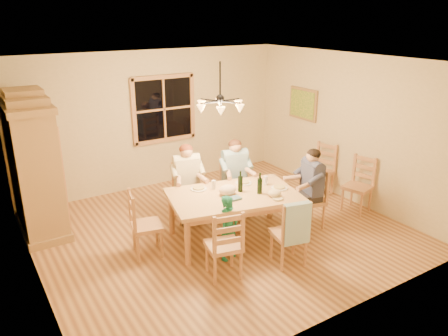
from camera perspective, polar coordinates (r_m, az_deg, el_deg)
floor at (r=7.17m, az=-0.45°, el=-8.24°), size 5.50×5.50×0.00m
ceiling at (r=6.37m, az=-0.52°, el=13.78°), size 5.50×5.00×0.02m
wall_back at (r=8.80m, az=-9.09°, el=6.24°), size 5.50×0.02×2.70m
wall_left at (r=5.79m, az=-24.39°, el=-2.41°), size 0.02×5.00×2.70m
wall_right at (r=8.36m, az=15.86°, el=5.04°), size 0.02×5.00×2.70m
window at (r=8.80m, az=-7.86°, el=7.64°), size 1.30×0.06×1.30m
painting at (r=9.11m, az=10.28°, el=8.23°), size 0.06×0.78×0.64m
chandelier at (r=6.46m, az=-0.50°, el=8.28°), size 0.77×0.68×0.71m
armoire at (r=7.42m, az=-23.48°, el=-0.05°), size 0.66×1.40×2.30m
dining_table at (r=6.66m, az=1.24°, el=-4.18°), size 2.13×1.56×0.76m
chair_far_left at (r=7.46m, az=-4.75°, el=-4.54°), size 0.52×0.50×0.99m
chair_far_right at (r=7.70m, az=1.41°, el=-3.68°), size 0.52×0.50×0.99m
chair_near_left at (r=5.92m, az=-0.04°, el=-11.36°), size 0.52×0.50×0.99m
chair_near_right at (r=6.26m, az=8.41°, el=-9.71°), size 0.52×0.50×0.99m
chair_end_left at (r=6.51m, az=-9.99°, el=-8.61°), size 0.50×0.52×0.99m
chair_end_right at (r=7.35m, az=11.04°, el=-5.25°), size 0.50×0.52×0.99m
adult_woman at (r=7.26m, az=-4.87°, el=-0.66°), size 0.46×0.49×0.87m
adult_plaid_man at (r=7.51m, az=1.45°, el=0.10°), size 0.46×0.49×0.87m
adult_slate_man at (r=7.14m, az=11.32°, el=-1.33°), size 0.49×0.46×0.87m
towel at (r=5.93m, az=9.45°, el=-7.19°), size 0.39×0.18×0.58m
wine_bottle_a at (r=6.66m, az=2.15°, el=-1.74°), size 0.08×0.08×0.33m
wine_bottle_b at (r=6.59m, az=4.70°, el=-2.01°), size 0.08×0.08×0.33m
plate_woman at (r=6.79m, az=-3.33°, el=-2.74°), size 0.26×0.26×0.02m
plate_plaid at (r=7.02m, az=2.58°, el=-1.97°), size 0.26×0.26×0.02m
plate_slate at (r=6.86m, az=7.23°, el=-2.62°), size 0.26×0.26×0.02m
wine_glass_a at (r=6.78m, az=-1.35°, el=-2.20°), size 0.06×0.06×0.14m
wine_glass_b at (r=6.98m, az=5.47°, el=-1.64°), size 0.06×0.06×0.14m
cap at (r=6.55m, az=6.60°, el=-3.28°), size 0.20×0.20×0.11m
napkin at (r=6.43m, az=1.38°, el=-3.97°), size 0.21×0.18×0.03m
cloth_bundle at (r=6.56m, az=0.48°, el=-2.88°), size 0.28×0.22×0.15m
child at (r=6.22m, az=0.63°, el=-7.81°), size 0.41×0.34×0.97m
chair_spare_front at (r=8.08m, az=16.92°, el=-3.42°), size 0.52×0.53×0.99m
chair_spare_back at (r=8.66m, az=12.40°, el=-1.45°), size 0.52×0.54×0.99m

